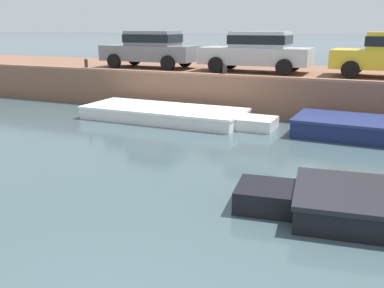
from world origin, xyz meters
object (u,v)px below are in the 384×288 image
(car_leftmost_grey, at_px, (151,48))
(mooring_bollard_west, at_px, (86,64))
(car_left_inner_silver, at_px, (257,50))
(mooring_bollard_mid, at_px, (225,69))
(boat_moored_west_white, at_px, (171,114))

(car_leftmost_grey, bearing_deg, mooring_bollard_west, -139.42)
(car_left_inner_silver, xyz_separation_m, mooring_bollard_mid, (-0.69, -1.78, -0.61))
(car_leftmost_grey, bearing_deg, boat_moored_west_white, -53.29)
(mooring_bollard_west, bearing_deg, mooring_bollard_mid, 0.00)
(car_left_inner_silver, xyz_separation_m, mooring_bollard_west, (-6.75, -1.78, -0.61))
(boat_moored_west_white, xyz_separation_m, car_left_inner_silver, (1.95, 3.64, 2.01))
(car_left_inner_silver, relative_size, mooring_bollard_west, 9.47)
(car_left_inner_silver, bearing_deg, mooring_bollard_mid, -111.23)
(boat_moored_west_white, height_order, mooring_bollard_mid, mooring_bollard_mid)
(car_left_inner_silver, bearing_deg, mooring_bollard_west, -165.20)
(boat_moored_west_white, height_order, car_left_inner_silver, car_left_inner_silver)
(boat_moored_west_white, height_order, car_leftmost_grey, car_leftmost_grey)
(mooring_bollard_west, distance_m, mooring_bollard_mid, 6.06)
(car_leftmost_grey, relative_size, car_left_inner_silver, 0.98)
(boat_moored_west_white, xyz_separation_m, car_leftmost_grey, (-2.72, 3.64, 2.01))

